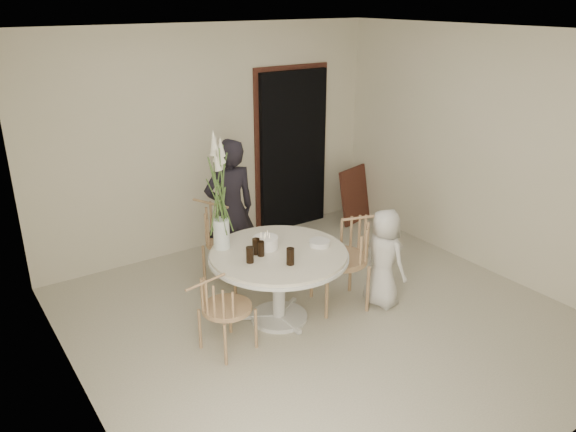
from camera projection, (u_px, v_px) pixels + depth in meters
ground at (322, 319)px, 5.54m from camera, size 4.50×4.50×0.00m
room_shell at (327, 161)px, 4.94m from camera, size 4.50×4.50×4.50m
doorway at (293, 151)px, 7.44m from camera, size 1.00×0.10×2.10m
door_trim at (291, 146)px, 7.45m from camera, size 1.12×0.03×2.22m
table at (279, 262)px, 5.32m from camera, size 1.33×1.33×0.73m
picture_frame at (355, 195)px, 7.82m from camera, size 0.60×0.32×0.76m
chair_far at (220, 231)px, 6.11m from camera, size 0.64×0.66×0.91m
chair_right at (353, 248)px, 5.63m from camera, size 0.66×0.63×0.96m
chair_left at (217, 304)px, 4.83m from camera, size 0.51×0.48×0.77m
girl at (230, 210)px, 6.13m from camera, size 0.61×0.43×1.59m
boy at (384, 258)px, 5.63m from camera, size 0.37×0.53×1.03m
birthday_cake at (266, 243)px, 5.34m from camera, size 0.24×0.24×0.16m
cola_tumbler_a at (261, 249)px, 5.17m from camera, size 0.07×0.07×0.14m
cola_tumbler_b at (290, 256)px, 5.01m from camera, size 0.09×0.09×0.16m
cola_tumbler_c at (250, 255)px, 5.04m from camera, size 0.09×0.09×0.15m
cola_tumbler_d at (256, 246)px, 5.21m from camera, size 0.09×0.09×0.15m
plate_stack at (320, 243)px, 5.40m from camera, size 0.21×0.21×0.05m
flower_vase at (220, 194)px, 5.17m from camera, size 0.16×0.16×1.15m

